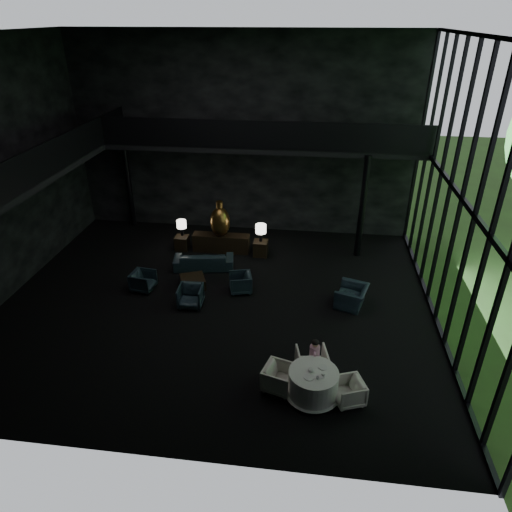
# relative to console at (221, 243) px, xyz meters

# --- Properties ---
(floor) EXTENTS (14.00, 12.00, 0.02)m
(floor) POSITION_rel_console_xyz_m (0.57, -3.66, -0.36)
(floor) COLOR black
(floor) RESTS_ON ground
(ceiling) EXTENTS (14.00, 12.00, 0.02)m
(ceiling) POSITION_rel_console_xyz_m (0.57, -3.66, 7.64)
(ceiling) COLOR black
(ceiling) RESTS_ON ground
(wall_back) EXTENTS (14.00, 0.04, 8.00)m
(wall_back) POSITION_rel_console_xyz_m (0.57, 2.34, 3.64)
(wall_back) COLOR black
(wall_back) RESTS_ON ground
(wall_front) EXTENTS (14.00, 0.04, 8.00)m
(wall_front) POSITION_rel_console_xyz_m (0.57, -9.66, 3.64)
(wall_front) COLOR black
(wall_front) RESTS_ON ground
(curtain_wall) EXTENTS (0.20, 12.00, 8.00)m
(curtain_wall) POSITION_rel_console_xyz_m (7.52, -3.66, 3.64)
(curtain_wall) COLOR black
(curtain_wall) RESTS_ON ground
(mezzanine_left) EXTENTS (2.00, 12.00, 0.25)m
(mezzanine_left) POSITION_rel_console_xyz_m (-5.43, -3.66, 3.64)
(mezzanine_left) COLOR black
(mezzanine_left) RESTS_ON wall_left
(mezzanine_back) EXTENTS (12.00, 2.00, 0.25)m
(mezzanine_back) POSITION_rel_console_xyz_m (1.57, 1.34, 3.64)
(mezzanine_back) COLOR black
(mezzanine_back) RESTS_ON wall_back
(railing_left) EXTENTS (0.06, 12.00, 1.00)m
(railing_left) POSITION_rel_console_xyz_m (-4.43, -3.66, 4.24)
(railing_left) COLOR black
(railing_left) RESTS_ON mezzanine_left
(railing_back) EXTENTS (12.00, 0.06, 1.00)m
(railing_back) POSITION_rel_console_xyz_m (1.57, 0.34, 4.24)
(railing_back) COLOR black
(railing_back) RESTS_ON mezzanine_back
(column_nw) EXTENTS (0.24, 0.24, 4.00)m
(column_nw) POSITION_rel_console_xyz_m (-4.43, 2.04, 1.64)
(column_nw) COLOR black
(column_nw) RESTS_ON floor
(column_ne) EXTENTS (0.24, 0.24, 4.00)m
(column_ne) POSITION_rel_console_xyz_m (5.37, 0.34, 1.64)
(column_ne) COLOR black
(column_ne) RESTS_ON floor
(console) EXTENTS (2.24, 0.51, 0.71)m
(console) POSITION_rel_console_xyz_m (0.00, 0.00, 0.00)
(console) COLOR black
(console) RESTS_ON floor
(bronze_urn) EXTENTS (0.76, 0.76, 1.42)m
(bronze_urn) POSITION_rel_console_xyz_m (0.00, -0.07, 0.96)
(bronze_urn) COLOR #AA6520
(bronze_urn) RESTS_ON console
(side_table_left) EXTENTS (0.51, 0.51, 0.56)m
(side_table_left) POSITION_rel_console_xyz_m (-1.60, -0.04, -0.08)
(side_table_left) COLOR black
(side_table_left) RESTS_ON floor
(table_lamp_left) EXTENTS (0.38, 0.38, 0.64)m
(table_lamp_left) POSITION_rel_console_xyz_m (-1.60, 0.08, 0.67)
(table_lamp_left) COLOR black
(table_lamp_left) RESTS_ON side_table_left
(side_table_right) EXTENTS (0.55, 0.55, 0.60)m
(side_table_right) POSITION_rel_console_xyz_m (1.60, -0.15, -0.05)
(side_table_right) COLOR black
(side_table_right) RESTS_ON floor
(table_lamp_right) EXTENTS (0.42, 0.42, 0.70)m
(table_lamp_right) POSITION_rel_console_xyz_m (1.60, -0.14, 0.75)
(table_lamp_right) COLOR black
(table_lamp_right) RESTS_ON side_table_right
(sofa) EXTENTS (2.38, 1.02, 0.90)m
(sofa) POSITION_rel_console_xyz_m (-0.39, -1.44, 0.09)
(sofa) COLOR #1A2930
(sofa) RESTS_ON floor
(lounge_armchair_west) EXTENTS (0.74, 0.78, 0.72)m
(lounge_armchair_west) POSITION_rel_console_xyz_m (-2.10, -3.19, 0.00)
(lounge_armchair_west) COLOR #1B2F33
(lounge_armchair_west) RESTS_ON floor
(lounge_armchair_east) EXTENTS (0.79, 0.82, 0.70)m
(lounge_armchair_east) POSITION_rel_console_xyz_m (1.22, -2.86, -0.01)
(lounge_armchair_east) COLOR black
(lounge_armchair_east) RESTS_ON floor
(lounge_armchair_south) EXTENTS (0.79, 0.75, 0.79)m
(lounge_armchair_south) POSITION_rel_console_xyz_m (-0.24, -3.93, 0.04)
(lounge_armchair_south) COLOR #172731
(lounge_armchair_south) RESTS_ON floor
(window_armchair) EXTENTS (0.95, 1.19, 0.91)m
(window_armchair) POSITION_rel_console_xyz_m (4.94, -3.26, 0.10)
(window_armchair) COLOR black
(window_armchair) RESTS_ON floor
(coffee_table) EXTENTS (1.06, 1.06, 0.36)m
(coffee_table) POSITION_rel_console_xyz_m (-0.47, -2.79, -0.18)
(coffee_table) COLOR black
(coffee_table) RESTS_ON floor
(dining_table) EXTENTS (1.40, 1.40, 0.75)m
(dining_table) POSITION_rel_console_xyz_m (3.76, -7.42, -0.03)
(dining_table) COLOR white
(dining_table) RESTS_ON floor
(dining_chair_north) EXTENTS (0.94, 0.90, 0.83)m
(dining_chair_north) POSITION_rel_console_xyz_m (3.72, -6.62, 0.06)
(dining_chair_north) COLOR beige
(dining_chair_north) RESTS_ON floor
(dining_chair_east) EXTENTS (0.76, 0.78, 0.63)m
(dining_chair_east) POSITION_rel_console_xyz_m (4.63, -7.51, -0.04)
(dining_chair_east) COLOR silver
(dining_chair_east) RESTS_ON floor
(dining_chair_west) EXTENTS (0.84, 0.87, 0.73)m
(dining_chair_west) POSITION_rel_console_xyz_m (2.91, -7.29, 0.01)
(dining_chair_west) COLOR silver
(dining_chair_west) RESTS_ON floor
(child) EXTENTS (0.27, 0.27, 0.58)m
(child) POSITION_rel_console_xyz_m (3.77, -6.54, 0.38)
(child) COLOR #C197AE
(child) RESTS_ON dining_chair_north
(plate_a) EXTENTS (0.34, 0.34, 0.02)m
(plate_a) POSITION_rel_console_xyz_m (3.65, -7.61, 0.40)
(plate_a) COLOR white
(plate_a) RESTS_ON dining_table
(plate_b) EXTENTS (0.26, 0.26, 0.02)m
(plate_b) POSITION_rel_console_xyz_m (3.98, -7.22, 0.40)
(plate_b) COLOR white
(plate_b) RESTS_ON dining_table
(saucer) EXTENTS (0.17, 0.17, 0.01)m
(saucer) POSITION_rel_console_xyz_m (3.94, -7.56, 0.40)
(saucer) COLOR white
(saucer) RESTS_ON dining_table
(coffee_cup) EXTENTS (0.09, 0.09, 0.06)m
(coffee_cup) POSITION_rel_console_xyz_m (3.98, -7.50, 0.44)
(coffee_cup) COLOR white
(coffee_cup) RESTS_ON saucer
(cereal_bowl) EXTENTS (0.16, 0.16, 0.08)m
(cereal_bowl) POSITION_rel_console_xyz_m (3.70, -7.39, 0.43)
(cereal_bowl) COLOR white
(cereal_bowl) RESTS_ON dining_table
(cream_pot) EXTENTS (0.07, 0.07, 0.07)m
(cream_pot) POSITION_rel_console_xyz_m (3.85, -7.64, 0.43)
(cream_pot) COLOR #99999E
(cream_pot) RESTS_ON dining_table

